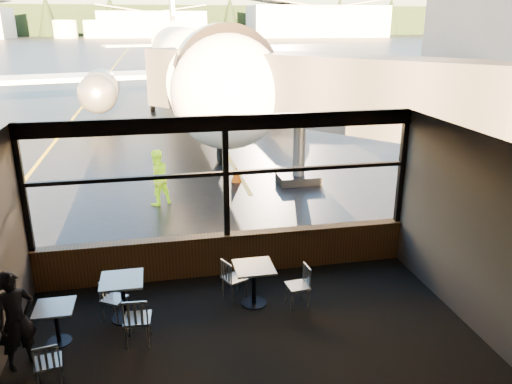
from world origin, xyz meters
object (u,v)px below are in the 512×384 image
object	(u,v)px
airliner	(188,17)
chair_left_s	(48,363)
cone_nose	(236,174)
passenger	(16,321)
cafe_table_left	(57,325)
cafe_table_mid	(124,299)
jet_bridge	(312,121)
ground_crew	(157,177)
chair_mid_s	(138,319)
chair_mid_w	(114,299)
chair_near_e	(298,286)
cafe_table_near	(254,285)
chair_near_w	(234,279)

from	to	relation	value
airliner	chair_left_s	distance (m)	25.04
cone_nose	passenger	bearing A→B (deg)	-118.94
cafe_table_left	cone_nose	bearing A→B (deg)	61.97
cafe_table_mid	passenger	size ratio (longest dim) A/B	0.50
jet_bridge	ground_crew	xyz separation A→B (m)	(-5.03, -0.70, -1.40)
jet_bridge	chair_left_s	xyz separation A→B (m)	(-6.77, -8.54, -1.84)
jet_bridge	chair_mid_s	size ratio (longest dim) A/B	10.98
chair_mid_w	chair_near_e	bearing A→B (deg)	117.77
cafe_table_left	cone_nose	xyz separation A→B (m)	(4.52, 8.49, -0.09)
cafe_table_near	chair_left_s	bearing A→B (deg)	-154.51
chair_mid_s	cafe_table_near	bearing A→B (deg)	25.63
passenger	chair_near_w	bearing A→B (deg)	-14.39
cafe_table_mid	airliner	bearing A→B (deg)	82.36
jet_bridge	ground_crew	size ratio (longest dim) A/B	6.09
chair_near_e	chair_mid_w	xyz separation A→B (m)	(-3.45, 0.26, -0.02)
airliner	chair_mid_s	size ratio (longest dim) A/B	38.81
chair_near_w	chair_left_s	xyz separation A→B (m)	(-3.15, -1.96, -0.02)
passenger	ground_crew	bearing A→B (deg)	37.84
jet_bridge	passenger	xyz separation A→B (m)	(-7.30, -7.95, -1.42)
cafe_table_near	cafe_table_mid	xyz separation A→B (m)	(-2.46, -0.04, 0.01)
cone_nose	chair_mid_s	bearing A→B (deg)	-109.78
cafe_table_near	cafe_table_left	xyz separation A→B (m)	(-3.55, -0.55, -0.06)
chair_near_e	chair_near_w	size ratio (longest dim) A/B	0.99
chair_near_e	chair_mid_s	distance (m)	3.06
airliner	chair_left_s	size ratio (longest dim) A/B	44.60
chair_left_s	cafe_table_near	bearing A→B (deg)	15.68
chair_near_w	chair_left_s	bearing A→B (deg)	-82.70
ground_crew	chair_mid_s	bearing A→B (deg)	58.84
jet_bridge	passenger	size ratio (longest dim) A/B	6.19
chair_mid_w	chair_left_s	bearing A→B (deg)	5.01
jet_bridge	chair_near_e	bearing A→B (deg)	-109.16
airliner	passenger	size ratio (longest dim) A/B	21.90
jet_bridge	chair_near_w	bearing A→B (deg)	-118.83
chair_mid_s	passenger	bearing A→B (deg)	-168.04
chair_near_e	cafe_table_left	bearing A→B (deg)	89.25
passenger	airliner	bearing A→B (deg)	44.23
cafe_table_left	chair_mid_w	bearing A→B (deg)	31.91
chair_mid_s	cone_nose	bearing A→B (deg)	74.88
chair_near_e	cafe_table_mid	bearing A→B (deg)	81.71
cafe_table_mid	ground_crew	world-z (taller)	ground_crew
chair_near_e	chair_near_w	world-z (taller)	chair_near_w
airliner	ground_crew	distance (m)	17.15
chair_near_e	chair_mid_w	size ratio (longest dim) A/B	1.05
chair_near_e	jet_bridge	bearing A→B (deg)	-24.07
chair_near_w	cone_nose	bearing A→B (deg)	145.77
airliner	cafe_table_left	size ratio (longest dim) A/B	51.55
jet_bridge	cafe_table_left	size ratio (longest dim) A/B	14.58
passenger	ground_crew	xyz separation A→B (m)	(2.27, 7.25, 0.01)
chair_mid_s	chair_left_s	world-z (taller)	chair_mid_s
airliner	cafe_table_near	bearing A→B (deg)	-92.27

